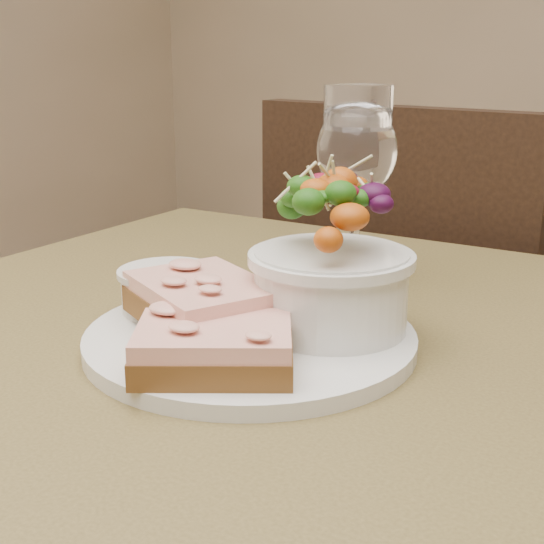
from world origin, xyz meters
The scene contains 9 objects.
cafe_table centered at (0.00, 0.00, 0.65)m, with size 0.80×0.80×0.75m.
chair_far centered at (-0.09, 0.66, 0.29)m, with size 0.47×0.47×0.90m.
dinner_plate centered at (-0.03, 0.00, 0.76)m, with size 0.25×0.25×0.01m, color silver.
sandwich_front centered at (-0.01, -0.07, 0.78)m, with size 0.13×0.12×0.03m.
sandwich_back centered at (-0.06, -0.01, 0.79)m, with size 0.14×0.13×0.03m.
ramekin centered at (-0.11, 0.01, 0.78)m, with size 0.08×0.08×0.04m.
salad_bowl centered at (0.02, 0.04, 0.82)m, with size 0.12×0.12×0.13m.
garnish centered at (-0.08, 0.08, 0.77)m, with size 0.05×0.04×0.02m.
wine_glass centered at (-0.03, 0.20, 0.87)m, with size 0.08×0.08×0.18m.
Camera 1 is at (0.27, -0.45, 0.97)m, focal length 50.00 mm.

